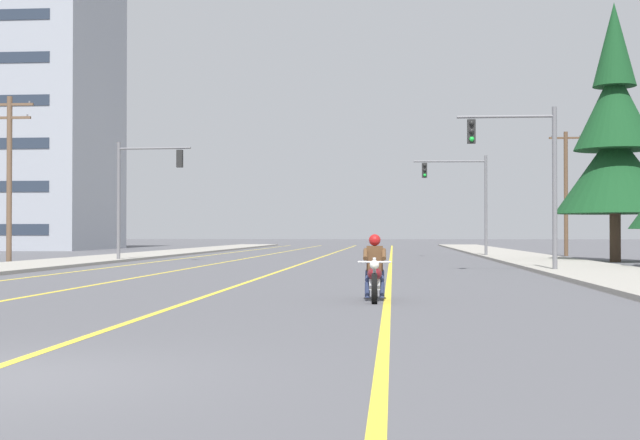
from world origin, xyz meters
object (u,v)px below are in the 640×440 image
Objects in this scene: motorcycle_with_rider at (375,274)px; traffic_signal_mid_right at (465,190)px; traffic_signal_near_left at (139,184)px; utility_pole_right_far at (566,191)px; utility_pole_left_near at (9,172)px; traffic_signal_near_right at (527,165)px; conifer_tree_right_verge_far at (615,143)px.

traffic_signal_mid_right is (4.79, 34.68, 3.49)m from motorcycle_with_rider.
traffic_signal_near_left is 27.59m from utility_pole_right_far.
traffic_signal_near_left is at bearing 26.09° from utility_pole_left_near.
motorcycle_with_rider is 15.39m from traffic_signal_near_right.
utility_pole_right_far is (11.51, 38.35, 3.62)m from motorcycle_with_rider.
utility_pole_right_far is (29.87, 16.04, -0.26)m from utility_pole_left_near.
traffic_signal_mid_right is 0.77× the size of utility_pole_right_far.
conifer_tree_right_verge_far is at bearing 66.26° from motorcycle_with_rider.
traffic_signal_near_right is 0.47× the size of conifer_tree_right_verge_far.
traffic_signal_near_left is 19.92m from traffic_signal_mid_right.
traffic_signal_near_right is 1.00× the size of traffic_signal_mid_right.
utility_pole_right_far reaches higher than motorcycle_with_rider.
traffic_signal_near_left is at bearing 116.81° from motorcycle_with_rider.
utility_pole_left_near is (-18.36, 22.31, 3.88)m from motorcycle_with_rider.
conifer_tree_right_verge_far reaches higher than utility_pole_right_far.
conifer_tree_right_verge_far reaches higher than traffic_signal_near_right.
motorcycle_with_rider is at bearing -63.19° from traffic_signal_near_left.
traffic_signal_mid_right is at bearing 91.70° from traffic_signal_near_right.
motorcycle_with_rider is 35.18m from traffic_signal_mid_right.
conifer_tree_right_verge_far reaches higher than utility_pole_left_near.
utility_pole_right_far reaches higher than traffic_signal_near_left.
conifer_tree_right_verge_far is (6.32, 12.65, 2.09)m from traffic_signal_near_right.
traffic_signal_mid_right is 0.47× the size of conifer_tree_right_verge_far.
motorcycle_with_rider is at bearing -106.71° from utility_pole_right_far.
motorcycle_with_rider is 29.63m from conifer_tree_right_verge_far.
traffic_signal_near_right and traffic_signal_near_left have the same top height.
traffic_signal_near_right is at bearing -88.30° from traffic_signal_mid_right.
traffic_signal_mid_right is 10.80m from conifer_tree_right_verge_far.
traffic_signal_near_right is 20.69m from traffic_signal_mid_right.
motorcycle_with_rider is 0.35× the size of traffic_signal_near_left.
motorcycle_with_rider is 0.35× the size of traffic_signal_mid_right.
traffic_signal_near_left is 24.54m from conifer_tree_right_verge_far.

